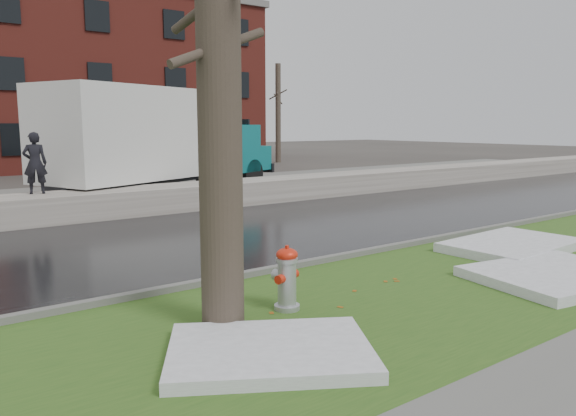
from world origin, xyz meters
TOP-DOWN VIEW (x-y plane):
  - ground at (0.00, 0.00)m, footprint 120.00×120.00m
  - verge at (0.00, -1.25)m, footprint 60.00×4.50m
  - road at (0.00, 4.50)m, footprint 60.00×7.00m
  - parking_lot at (0.00, 13.00)m, footprint 60.00×9.00m
  - curb at (0.00, 1.00)m, footprint 60.00×0.15m
  - snowbank at (0.00, 8.70)m, footprint 60.00×1.60m
  - brick_building at (2.00, 30.00)m, footprint 26.00×12.00m
  - bg_tree_right at (16.00, 24.00)m, footprint 1.40×1.62m
  - fire_hydrant at (-1.70, -0.72)m, footprint 0.45×0.42m
  - tree at (-2.73, -0.78)m, footprint 1.38×1.63m
  - box_truck at (1.74, 11.38)m, footprint 11.03×6.03m
  - worker at (-2.66, 9.02)m, footprint 0.67×0.52m
  - snow_patch_near at (2.73, -2.20)m, footprint 2.90×2.41m
  - snow_patch_far at (-2.81, -1.90)m, footprint 2.71×2.49m
  - snow_patch_side at (4.20, -0.49)m, footprint 2.88×1.93m

SIDE VIEW (x-z plane):
  - ground at x=0.00m, z-range 0.00..0.00m
  - road at x=0.00m, z-range 0.00..0.03m
  - parking_lot at x=0.00m, z-range 0.00..0.03m
  - verge at x=0.00m, z-range 0.00..0.04m
  - curb at x=0.00m, z-range 0.00..0.14m
  - snow_patch_far at x=-2.81m, z-range 0.04..0.18m
  - snow_patch_near at x=2.73m, z-range 0.04..0.20m
  - snow_patch_side at x=4.20m, z-range 0.04..0.22m
  - snowbank at x=0.00m, z-range 0.00..0.75m
  - fire_hydrant at x=-1.70m, z-range 0.07..0.97m
  - worker at x=-2.66m, z-range 0.75..2.37m
  - box_truck at x=1.74m, z-range 0.11..3.84m
  - bg_tree_right at x=16.00m, z-range 0.08..6.58m
  - tree at x=-2.73m, z-range 0.06..6.72m
  - brick_building at x=2.00m, z-range 0.00..10.00m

